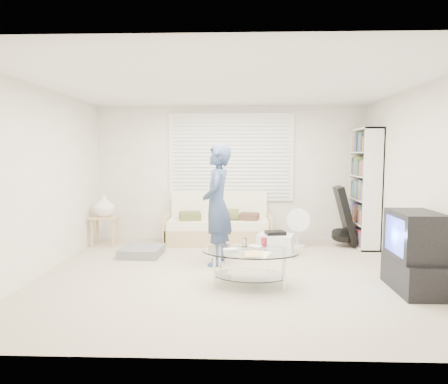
{
  "coord_description": "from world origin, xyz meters",
  "views": [
    {
      "loc": [
        0.11,
        -5.26,
        1.62
      ],
      "look_at": [
        -0.07,
        0.3,
        1.08
      ],
      "focal_mm": 32.0,
      "sensor_mm": 36.0,
      "label": 1
    }
  ],
  "objects_px": {
    "bookshelf": "(364,188)",
    "tv_unit": "(414,253)",
    "futon_sofa": "(218,226)",
    "coffee_table": "(250,257)"
  },
  "relations": [
    {
      "from": "bookshelf",
      "to": "tv_unit",
      "type": "height_order",
      "value": "bookshelf"
    },
    {
      "from": "futon_sofa",
      "to": "coffee_table",
      "type": "relative_size",
      "value": 1.52
    },
    {
      "from": "futon_sofa",
      "to": "bookshelf",
      "type": "distance_m",
      "value": 2.65
    },
    {
      "from": "bookshelf",
      "to": "coffee_table",
      "type": "bearing_deg",
      "value": -133.35
    },
    {
      "from": "tv_unit",
      "to": "coffee_table",
      "type": "height_order",
      "value": "tv_unit"
    },
    {
      "from": "tv_unit",
      "to": "coffee_table",
      "type": "bearing_deg",
      "value": 176.3
    },
    {
      "from": "futon_sofa",
      "to": "bookshelf",
      "type": "bearing_deg",
      "value": -3.8
    },
    {
      "from": "tv_unit",
      "to": "coffee_table",
      "type": "distance_m",
      "value": 1.93
    },
    {
      "from": "futon_sofa",
      "to": "bookshelf",
      "type": "height_order",
      "value": "bookshelf"
    },
    {
      "from": "futon_sofa",
      "to": "coffee_table",
      "type": "height_order",
      "value": "futon_sofa"
    }
  ]
}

